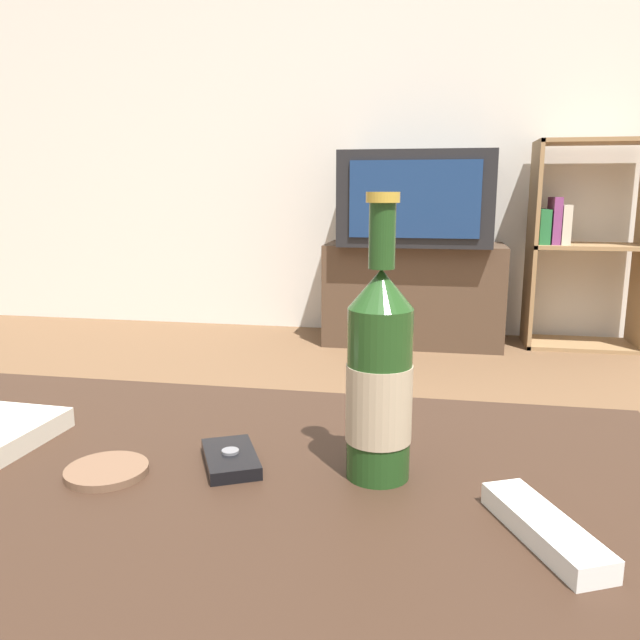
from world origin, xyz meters
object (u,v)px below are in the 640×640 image
at_px(bookshelf, 580,242).
at_px(remote_control, 544,528).
at_px(cell_phone, 231,459).
at_px(tv_stand, 413,294).
at_px(beer_bottle, 379,377).
at_px(television, 416,199).

xyz_separation_m(bookshelf, remote_control, (-0.62, -2.84, -0.03)).
height_order(bookshelf, cell_phone, bookshelf).
distance_m(tv_stand, beer_bottle, 2.70).
bearing_deg(bookshelf, tv_stand, -175.38).
xyz_separation_m(beer_bottle, remote_control, (0.15, -0.10, -0.10)).
height_order(cell_phone, remote_control, remote_control).
distance_m(bookshelf, beer_bottle, 2.85).
distance_m(tv_stand, cell_phone, 2.69).
xyz_separation_m(television, remote_control, (0.21, -2.77, -0.24)).
bearing_deg(tv_stand, bookshelf, 4.62).
height_order(television, bookshelf, bookshelf).
relative_size(television, remote_control, 5.10).
height_order(beer_bottle, cell_phone, beer_bottle).
bearing_deg(bookshelf, television, -175.12).
bearing_deg(beer_bottle, television, 91.21).
bearing_deg(beer_bottle, cell_phone, -178.89).
xyz_separation_m(bookshelf, cell_phone, (-0.93, -2.74, -0.03)).
bearing_deg(beer_bottle, bookshelf, 74.37).
height_order(bookshelf, remote_control, bookshelf).
relative_size(cell_phone, remote_control, 0.74).
xyz_separation_m(tv_stand, television, (0.00, -0.00, 0.49)).
relative_size(bookshelf, cell_phone, 9.62).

